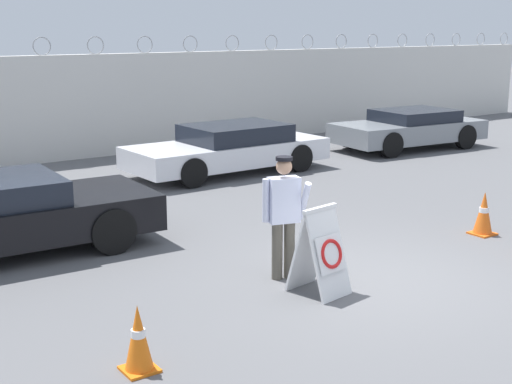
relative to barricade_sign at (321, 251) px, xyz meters
The scene contains 8 objects.
ground_plane 1.10m from the barricade_sign, ahead, with size 90.00×90.00×0.00m, color #5B5B5E.
perimeter_wall 11.17m from the barricade_sign, 85.17° to the left, with size 36.00×0.30×3.14m.
barricade_sign is the anchor object (origin of this frame).
security_guard 0.82m from the barricade_sign, 94.58° to the left, with size 0.61×0.50×1.71m.
traffic_cone_near 2.96m from the barricade_sign, 168.10° to the right, with size 0.34×0.34×0.71m.
traffic_cone_far 3.99m from the barricade_sign, ahead, with size 0.37×0.37×0.73m.
parked_car_rear_sedan 7.97m from the barricade_sign, 65.80° to the left, with size 4.83×2.05×1.14m.
parked_car_far_side 11.76m from the barricade_sign, 37.84° to the left, with size 4.53×2.21×1.09m.
Camera 1 is at (-6.64, -6.66, 3.41)m, focal length 50.00 mm.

